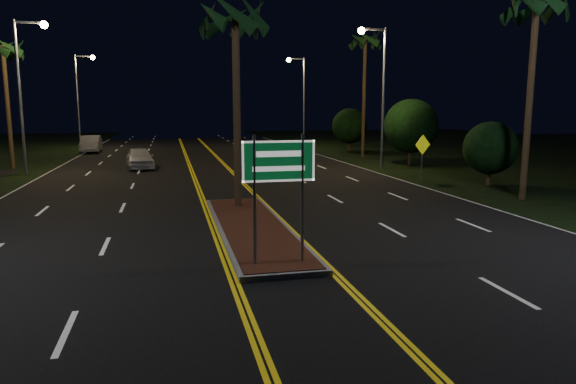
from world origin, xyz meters
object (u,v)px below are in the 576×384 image
object	(u,v)px
streetlight_left_mid	(26,79)
palm_left_far	(3,49)
palm_right_near	(537,5)
car_far	(91,143)
streetlight_right_far	(300,91)
car_near	(140,156)
streetlight_left_far	(81,90)
streetlight_right_mid	(378,81)
shrub_near	(490,148)
median_island	(252,228)
shrub_far	(350,126)
warning_sign	(422,151)
highway_sign	(279,173)
palm_right_far	(365,42)
shrub_mid	(411,126)
palm_median	(235,18)

from	to	relation	value
streetlight_left_mid	palm_left_far	size ratio (longest dim) A/B	1.02
streetlight_left_mid	palm_right_near	world-z (taller)	palm_right_near
streetlight_left_mid	car_far	distance (m)	16.94
streetlight_right_far	car_near	distance (m)	22.57
streetlight_left_mid	streetlight_left_far	size ratio (longest dim) A/B	1.00
palm_right_near	streetlight_left_far	bearing A→B (deg)	124.21
streetlight_right_mid	car_far	bearing A→B (deg)	137.84
streetlight_right_far	shrub_near	distance (m)	28.39
median_island	shrub_far	size ratio (longest dim) A/B	2.59
shrub_near	warning_sign	xyz separation A→B (m)	(-2.70, 2.09, -0.28)
palm_right_near	car_far	bearing A→B (deg)	126.06
highway_sign	streetlight_left_mid	bearing A→B (deg)	116.59
palm_right_far	streetlight_left_mid	bearing A→B (deg)	-165.63
highway_sign	shrub_mid	xyz separation A→B (m)	(14.00, 21.20, 0.32)
palm_left_far	palm_right_near	world-z (taller)	palm_right_near
car_near	palm_left_far	bearing A→B (deg)	159.26
streetlight_left_far	shrub_near	size ratio (longest dim) A/B	2.73
palm_median	shrub_near	distance (m)	14.93
streetlight_left_mid	palm_median	xyz separation A→B (m)	(10.61, -13.50, 1.62)
palm_right_far	shrub_far	distance (m)	9.13
median_island	highway_sign	distance (m)	4.80
streetlight_right_far	palm_left_far	xyz separation A→B (m)	(-23.41, -14.00, 2.09)
median_island	shrub_near	bearing A→B (deg)	27.41
highway_sign	streetlight_left_far	world-z (taller)	streetlight_left_far
highway_sign	car_near	distance (m)	23.64
palm_right_far	shrub_mid	world-z (taller)	palm_right_far
streetlight_right_mid	shrub_mid	bearing A→B (deg)	30.56
highway_sign	median_island	bearing A→B (deg)	90.00
shrub_far	car_near	size ratio (longest dim) A/B	0.81
streetlight_left_mid	car_near	bearing A→B (deg)	17.71
shrub_mid	warning_sign	bearing A→B (deg)	-112.02
median_island	palm_median	distance (m)	8.00
highway_sign	streetlight_left_mid	distance (m)	23.93
palm_median	car_far	xyz separation A→B (m)	(-9.50, 29.71, -6.40)
streetlight_left_mid	shrub_far	xyz separation A→B (m)	(24.41, 12.00, -3.32)
palm_right_far	shrub_mid	size ratio (longest dim) A/B	2.23
car_far	warning_sign	size ratio (longest dim) A/B	2.06
streetlight_left_far	streetlight_right_far	distance (m)	21.32
median_island	shrub_near	xyz separation A→B (m)	(13.50, 7.00, 1.86)
shrub_mid	streetlight_right_mid	bearing A→B (deg)	-149.44
highway_sign	palm_right_far	xyz separation A→B (m)	(12.80, 27.20, 6.74)
streetlight_right_far	palm_right_near	world-z (taller)	palm_right_near
shrub_mid	car_far	world-z (taller)	shrub_mid
streetlight_right_mid	palm_right_near	bearing A→B (deg)	-81.06
palm_right_near	shrub_far	bearing A→B (deg)	87.14
palm_left_far	shrub_near	distance (m)	30.35
car_far	shrub_mid	bearing A→B (deg)	-36.66
car_near	palm_right_far	bearing A→B (deg)	6.30
median_island	car_far	xyz separation A→B (m)	(-9.50, 33.21, 0.79)
median_island	car_near	size ratio (longest dim) A/B	2.09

